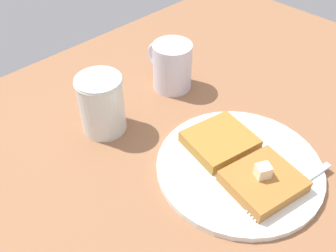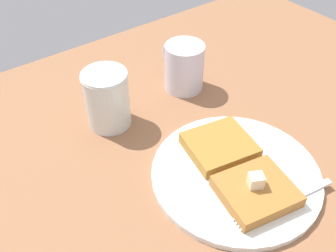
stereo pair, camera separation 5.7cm
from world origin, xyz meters
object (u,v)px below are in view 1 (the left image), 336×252
at_px(fork, 287,192).
at_px(syrup_jar, 102,106).
at_px(plate, 239,166).
at_px(coffee_mug, 171,66).

relative_size(fork, syrup_jar, 1.61).
relative_size(plate, coffee_mug, 2.44).
xyz_separation_m(fork, syrup_jar, (0.29, 0.09, 0.03)).
relative_size(syrup_jar, coffee_mug, 0.98).
bearing_deg(plate, syrup_jar, 21.94).
distance_m(fork, syrup_jar, 0.31).
xyz_separation_m(syrup_jar, coffee_mug, (0.01, -0.16, -0.00)).
height_order(plate, syrup_jar, syrup_jar).
height_order(plate, fork, fork).
xyz_separation_m(plate, syrup_jar, (0.22, 0.09, 0.04)).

